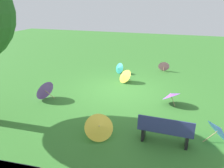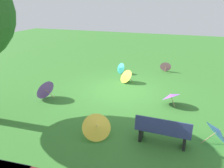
% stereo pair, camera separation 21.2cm
% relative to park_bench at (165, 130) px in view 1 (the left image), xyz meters
% --- Properties ---
extents(ground, '(40.00, 40.00, 0.00)m').
position_rel_park_bench_xyz_m(ground, '(2.42, -3.56, -0.47)').
color(ground, '#387A2D').
extents(park_bench, '(1.61, 0.51, 0.90)m').
position_rel_park_bench_xyz_m(park_bench, '(0.00, 0.00, 0.00)').
color(park_bench, navy).
rests_on(park_bench, ground).
extents(parasol_teal_0, '(0.70, 0.68, 0.64)m').
position_rel_park_bench_xyz_m(parasol_teal_0, '(3.15, -6.08, -0.14)').
color(parasol_teal_0, tan).
rests_on(parasol_teal_0, ground).
extents(parasol_purple_0, '(0.94, 0.97, 0.87)m').
position_rel_park_bench_xyz_m(parasol_purple_0, '(5.24, -1.63, -0.03)').
color(parasol_purple_0, tan).
rests_on(parasol_purple_0, ground).
extents(parasol_yellow_0, '(0.94, 0.92, 0.70)m').
position_rel_park_bench_xyz_m(parasol_yellow_0, '(2.46, -4.72, -0.11)').
color(parasol_yellow_0, tan).
rests_on(parasol_yellow_0, ground).
extents(parasol_purple_1, '(1.03, 1.04, 0.68)m').
position_rel_park_bench_xyz_m(parasol_purple_1, '(-0.01, -2.78, -0.05)').
color(parasol_purple_1, tan).
rests_on(parasol_purple_1, ground).
extents(parasol_yellow_1, '(1.15, 1.10, 0.79)m').
position_rel_park_bench_xyz_m(parasol_yellow_1, '(1.95, 0.36, -0.04)').
color(parasol_yellow_1, tan).
rests_on(parasol_yellow_1, ground).
extents(parasol_pink_1, '(0.69, 0.67, 0.65)m').
position_rel_park_bench_xyz_m(parasol_pink_1, '(0.66, -7.38, -0.14)').
color(parasol_pink_1, tan).
rests_on(parasol_pink_1, ground).
extents(parasol_blue_0, '(0.90, 0.99, 0.75)m').
position_rel_park_bench_xyz_m(parasol_blue_0, '(-1.56, -0.64, -0.08)').
color(parasol_blue_0, tan).
rests_on(parasol_blue_0, ground).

